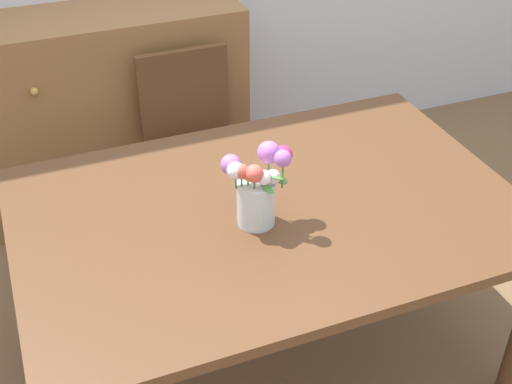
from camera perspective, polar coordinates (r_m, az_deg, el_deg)
The scene contains 5 objects.
ground_plane at distance 2.83m, azimuth 0.91°, elevation -13.39°, with size 12.00×12.00×0.00m, color brown.
dining_table at distance 2.37m, azimuth 1.05°, elevation -2.66°, with size 1.70×1.15×0.74m.
chair_far at distance 3.18m, azimuth -5.28°, elevation 4.66°, with size 0.42×0.42×0.90m.
dresser at distance 3.48m, azimuth -12.72°, elevation 6.47°, with size 1.40×0.47×1.00m.
flower_vase at distance 2.18m, azimuth 0.10°, elevation 0.51°, with size 0.23×0.20×0.28m.
Camera 1 is at (-0.73, -1.73, 2.12)m, focal length 48.10 mm.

